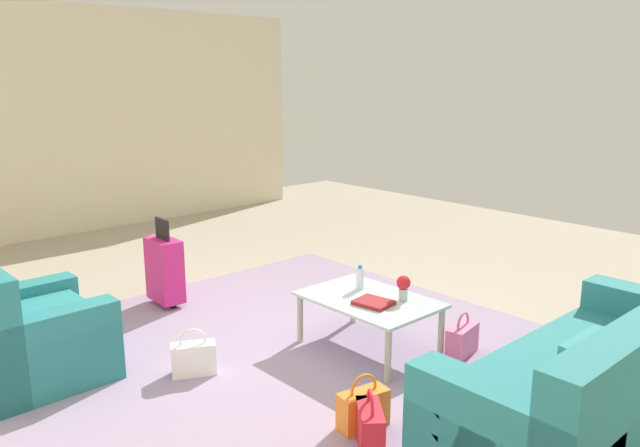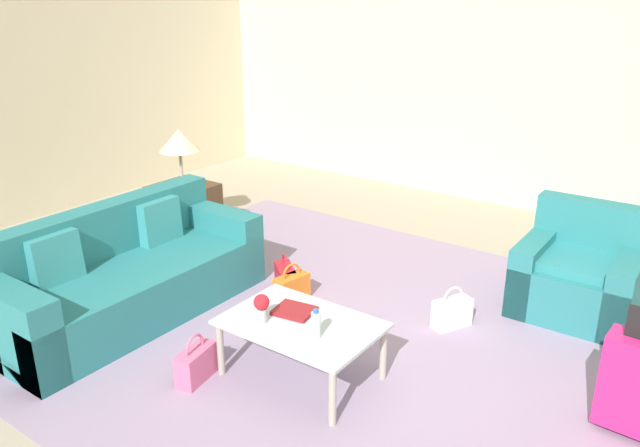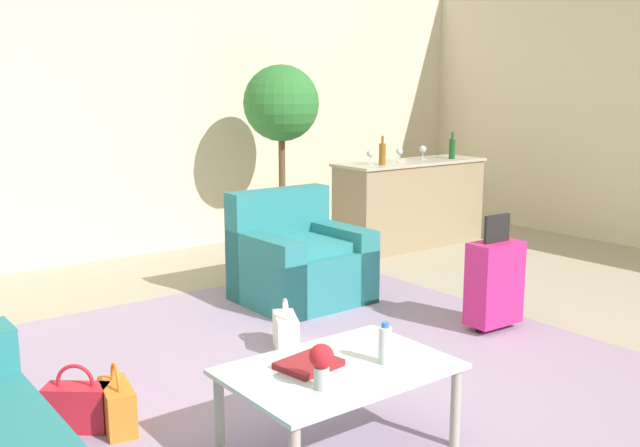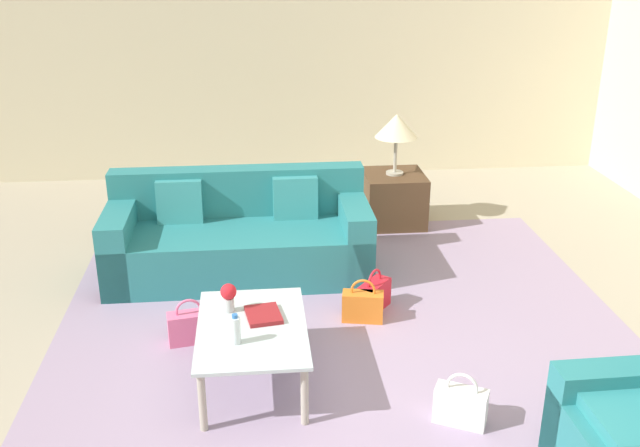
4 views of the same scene
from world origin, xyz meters
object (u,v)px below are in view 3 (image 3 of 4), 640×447
at_px(water_bottle, 385,344).
at_px(suitcase_magenta, 494,282).
at_px(wine_glass_rightmost, 452,148).
at_px(wine_glass_left_of_centre, 399,152).
at_px(wine_bottle_amber, 382,153).
at_px(coffee_table, 339,377).
at_px(wine_glass_right_of_centre, 423,150).
at_px(potted_ficus, 282,122).
at_px(flower_vase, 322,362).
at_px(wine_glass_leftmost, 370,154).
at_px(wine_bottle_green, 452,148).
at_px(handbag_white, 286,332).
at_px(coffee_table_book, 309,364).
at_px(handbag_orange, 117,406).
at_px(handbag_red, 77,406).
at_px(bar_console, 410,202).
at_px(armchair, 297,264).

height_order(water_bottle, suitcase_magenta, suitcase_magenta).
bearing_deg(wine_glass_rightmost, wine_glass_left_of_centre, -179.56).
bearing_deg(wine_bottle_amber, coffee_table, -134.85).
bearing_deg(water_bottle, wine_bottle_amber, 48.08).
distance_m(wine_glass_right_of_centre, potted_ficus, 1.64).
bearing_deg(flower_vase, wine_glass_leftmost, 46.09).
relative_size(wine_bottle_green, suitcase_magenta, 0.35).
xyz_separation_m(wine_bottle_amber, handbag_white, (-2.41, -1.72, -0.93)).
distance_m(coffee_table_book, handbag_orange, 1.06).
height_order(coffee_table, handbag_red, coffee_table).
bearing_deg(suitcase_magenta, wine_glass_leftmost, 69.62).
distance_m(flower_vase, suitcase_magenta, 2.39).
distance_m(coffee_table_book, wine_glass_rightmost, 5.23).
bearing_deg(wine_glass_leftmost, wine_glass_right_of_centre, 3.90).
relative_size(wine_glass_right_of_centre, wine_bottle_amber, 0.51).
bearing_deg(wine_glass_leftmost, handbag_white, -142.10).
bearing_deg(potted_ficus, wine_glass_left_of_centre, -29.89).
height_order(bar_console, handbag_orange, bar_console).
bearing_deg(suitcase_magenta, flower_vase, -159.05).
distance_m(bar_console, handbag_orange, 4.83).
relative_size(armchair, bar_console, 0.53).
xyz_separation_m(coffee_table_book, handbag_red, (-0.81, 0.90, -0.32)).
distance_m(wine_glass_right_of_centre, wine_glass_rightmost, 0.42).
bearing_deg(armchair, water_bottle, -115.83).
height_order(water_bottle, flower_vase, flower_vase).
distance_m(coffee_table_book, potted_ficus, 4.40).
distance_m(flower_vase, wine_glass_left_of_centre, 4.79).
relative_size(wine_glass_leftmost, handbag_white, 0.43).
xyz_separation_m(wine_glass_left_of_centre, wine_glass_rightmost, (0.83, 0.01, 0.00)).
xyz_separation_m(wine_bottle_amber, potted_ficus, (-0.77, 0.71, 0.31)).
xyz_separation_m(armchair, water_bottle, (-1.10, -2.27, 0.22)).
bearing_deg(wine_bottle_green, wine_glass_left_of_centre, 173.50).
xyz_separation_m(coffee_table, wine_glass_rightmost, (4.12, 3.08, 0.67)).
height_order(wine_glass_left_of_centre, potted_ficus, potted_ficus).
relative_size(water_bottle, suitcase_magenta, 0.24).
distance_m(wine_bottle_green, handbag_red, 5.43).
relative_size(water_bottle, wine_glass_left_of_centre, 1.32).
bearing_deg(flower_vase, wine_glass_rightmost, 36.64).
xyz_separation_m(wine_glass_left_of_centre, wine_bottle_green, (0.73, -0.08, 0.01)).
height_order(armchair, wine_glass_left_of_centre, wine_glass_left_of_centre).
xyz_separation_m(coffee_table_book, potted_ficus, (2.32, 3.62, 0.93)).
distance_m(coffee_table, wine_bottle_amber, 4.27).
height_order(wine_glass_leftmost, potted_ficus, potted_ficus).
relative_size(coffee_table_book, wine_glass_right_of_centre, 1.76).
bearing_deg(armchair, wine_glass_right_of_centre, 21.67).
distance_m(flower_vase, potted_ficus, 4.62).
bearing_deg(wine_glass_right_of_centre, flower_vase, -140.15).
distance_m(coffee_table_book, wine_glass_right_of_centre, 4.93).
relative_size(wine_glass_left_of_centre, handbag_white, 0.43).
xyz_separation_m(wine_bottle_green, handbag_orange, (-4.79, -2.13, -0.93)).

